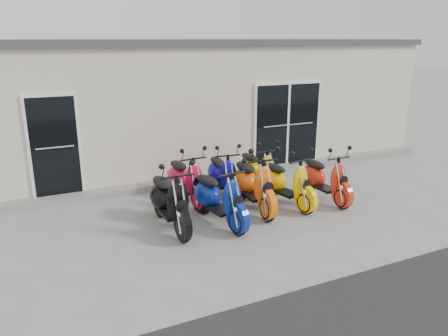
{
  "coord_description": "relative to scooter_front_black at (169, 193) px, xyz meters",
  "views": [
    {
      "loc": [
        -3.79,
        -7.41,
        3.4
      ],
      "look_at": [
        0.0,
        0.6,
        0.75
      ],
      "focal_mm": 35.0,
      "sensor_mm": 36.0,
      "label": 1
    }
  ],
  "objects": [
    {
      "name": "ground",
      "position": [
        1.5,
        0.24,
        -0.7
      ],
      "size": [
        80.0,
        80.0,
        0.0
      ],
      "primitive_type": "plane",
      "color": "gray",
      "rests_on": "ground"
    },
    {
      "name": "building",
      "position": [
        1.5,
        5.44,
        0.9
      ],
      "size": [
        14.0,
        6.0,
        3.2
      ],
      "primitive_type": "cube",
      "color": "beige",
      "rests_on": "ground"
    },
    {
      "name": "roof_cap",
      "position": [
        1.5,
        5.44,
        2.58
      ],
      "size": [
        14.2,
        6.2,
        0.16
      ],
      "primitive_type": "cube",
      "color": "#3F3F42",
      "rests_on": "building"
    },
    {
      "name": "front_step",
      "position": [
        1.5,
        2.26,
        -0.63
      ],
      "size": [
        14.0,
        0.4,
        0.15
      ],
      "primitive_type": "cube",
      "color": "gray",
      "rests_on": "ground"
    },
    {
      "name": "door_left",
      "position": [
        -1.7,
        2.41,
        0.56
      ],
      "size": [
        1.07,
        0.08,
        2.22
      ],
      "primitive_type": "cube",
      "color": "black",
      "rests_on": "front_step"
    },
    {
      "name": "door_right",
      "position": [
        4.1,
        2.41,
        0.56
      ],
      "size": [
        2.02,
        0.08,
        2.22
      ],
      "primitive_type": "cube",
      "color": "black",
      "rests_on": "front_step"
    },
    {
      "name": "scooter_front_black",
      "position": [
        0.0,
        0.0,
        0.0
      ],
      "size": [
        0.72,
        1.91,
        1.4
      ],
      "primitive_type": null,
      "rotation": [
        0.0,
        0.0,
        0.02
      ],
      "color": "black",
      "rests_on": "ground"
    },
    {
      "name": "scooter_front_blue",
      "position": [
        0.9,
        -0.19,
        -0.02
      ],
      "size": [
        0.92,
        1.92,
        1.36
      ],
      "primitive_type": null,
      "rotation": [
        0.0,
        0.0,
        0.14
      ],
      "color": "navy",
      "rests_on": "ground"
    },
    {
      "name": "scooter_front_orange_a",
      "position": [
        1.84,
        0.16,
        0.01
      ],
      "size": [
        0.86,
        1.99,
        1.43
      ],
      "primitive_type": null,
      "rotation": [
        0.0,
        0.0,
        -0.08
      ],
      "color": "#FC5E0D",
      "rests_on": "ground"
    },
    {
      "name": "scooter_front_orange_b",
      "position": [
        2.57,
        0.08,
        -0.05
      ],
      "size": [
        0.91,
        1.85,
        1.31
      ],
      "primitive_type": null,
      "rotation": [
        0.0,
        0.0,
        0.15
      ],
      "color": "#FFC900",
      "rests_on": "ground"
    },
    {
      "name": "scooter_front_red",
      "position": [
        3.5,
        -0.02,
        -0.06
      ],
      "size": [
        0.63,
        1.74,
        1.29
      ],
      "primitive_type": null,
      "rotation": [
        0.0,
        0.0,
        -0.0
      ],
      "color": "red",
      "rests_on": "ground"
    },
    {
      "name": "scooter_back_red",
      "position": [
        0.75,
        1.15,
        -0.05
      ],
      "size": [
        0.76,
        1.81,
        1.31
      ],
      "primitive_type": null,
      "rotation": [
        0.0,
        0.0,
        0.06
      ],
      "color": "red",
      "rests_on": "ground"
    },
    {
      "name": "scooter_back_blue",
      "position": [
        1.62,
        1.18,
        -0.07
      ],
      "size": [
        0.83,
        1.78,
        1.27
      ],
      "primitive_type": null,
      "rotation": [
        0.0,
        0.0,
        -0.12
      ],
      "color": "#0D089E",
      "rests_on": "ground"
    },
    {
      "name": "scooter_back_yellow",
      "position": [
        2.53,
        1.19,
        -0.08
      ],
      "size": [
        0.68,
        1.72,
        1.25
      ],
      "primitive_type": null,
      "rotation": [
        0.0,
        0.0,
        0.04
      ],
      "color": "#DEAF00",
      "rests_on": "ground"
    }
  ]
}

